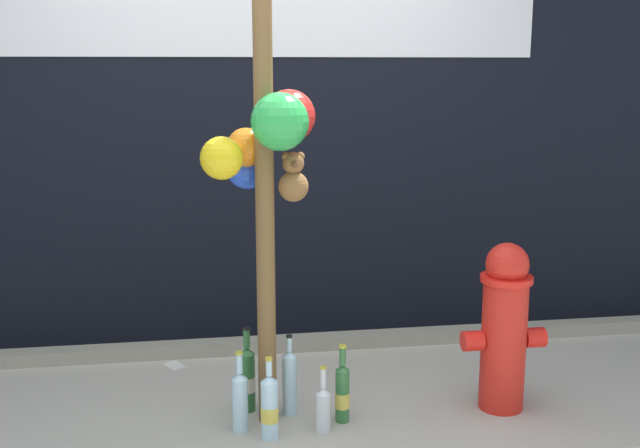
{
  "coord_description": "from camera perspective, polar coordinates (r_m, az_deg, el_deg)",
  "views": [
    {
      "loc": [
        -0.36,
        -3.19,
        1.68
      ],
      "look_at": [
        0.18,
        0.27,
        0.96
      ],
      "focal_mm": 43.23,
      "sensor_mm": 36.0,
      "label": 1
    }
  ],
  "objects": [
    {
      "name": "ground_plane",
      "position": [
        3.62,
        -2.29,
        -16.01
      ],
      "size": [
        14.0,
        14.0,
        0.0
      ],
      "primitive_type": "plane",
      "color": "#ADA899"
    },
    {
      "name": "building_wall",
      "position": [
        4.76,
        -4.68,
        12.31
      ],
      "size": [
        10.0,
        0.21,
        3.48
      ],
      "color": "black",
      "rests_on": "ground_plane"
    },
    {
      "name": "curb_strip",
      "position": [
        4.68,
        -3.98,
        -8.91
      ],
      "size": [
        8.0,
        0.12,
        0.08
      ],
      "primitive_type": "cube",
      "color": "gray",
      "rests_on": "ground_plane"
    },
    {
      "name": "memorial_post",
      "position": [
        3.47,
        -4.03,
        9.27
      ],
      "size": [
        0.66,
        0.48,
        2.77
      ],
      "color": "brown",
      "rests_on": "ground_plane"
    },
    {
      "name": "fire_hydrant",
      "position": [
        3.92,
        13.48,
        -7.35
      ],
      "size": [
        0.42,
        0.25,
        0.85
      ],
      "color": "red",
      "rests_on": "ground_plane"
    },
    {
      "name": "bottle_0",
      "position": [
        3.69,
        0.23,
        -13.41
      ],
      "size": [
        0.07,
        0.07,
        0.32
      ],
      "color": "silver",
      "rests_on": "ground_plane"
    },
    {
      "name": "bottle_1",
      "position": [
        3.89,
        -5.4,
        -11.3
      ],
      "size": [
        0.08,
        0.08,
        0.43
      ],
      "color": "#337038",
      "rests_on": "ground_plane"
    },
    {
      "name": "bottle_2",
      "position": [
        3.7,
        -5.94,
        -12.8
      ],
      "size": [
        0.07,
        0.07,
        0.39
      ],
      "color": "#B2DBEA",
      "rests_on": "ground_plane"
    },
    {
      "name": "bottle_3",
      "position": [
        3.84,
        -2.27,
        -11.57
      ],
      "size": [
        0.07,
        0.07,
        0.41
      ],
      "color": "#B2DBEA",
      "rests_on": "ground_plane"
    },
    {
      "name": "bottle_4",
      "position": [
        3.62,
        -3.76,
        -13.36
      ],
      "size": [
        0.08,
        0.08,
        0.39
      ],
      "color": "#B2DBEA",
      "rests_on": "ground_plane"
    },
    {
      "name": "bottle_5",
      "position": [
        3.78,
        1.67,
        -12.35
      ],
      "size": [
        0.07,
        0.07,
        0.39
      ],
      "color": "#337038",
      "rests_on": "ground_plane"
    },
    {
      "name": "litter_0",
      "position": [
        4.55,
        -10.73,
        -10.23
      ],
      "size": [
        0.13,
        0.15,
        0.01
      ],
      "primitive_type": "cube",
      "rotation": [
        0.0,
        0.0,
        2.1
      ],
      "color": "silver",
      "rests_on": "ground_plane"
    },
    {
      "name": "litter_1",
      "position": [
        4.72,
        -7.22,
        -9.27
      ],
      "size": [
        0.11,
        0.11,
        0.01
      ],
      "primitive_type": "cube",
      "rotation": [
        0.0,
        0.0,
        0.62
      ],
      "color": "silver",
      "rests_on": "ground_plane"
    }
  ]
}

